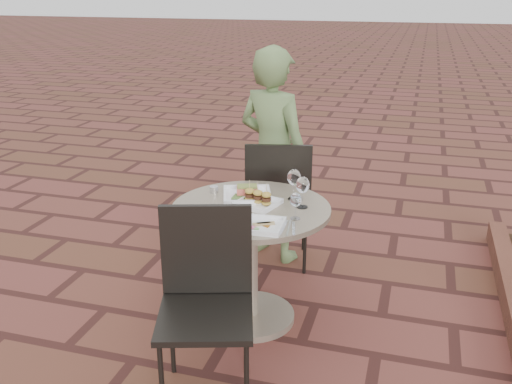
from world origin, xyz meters
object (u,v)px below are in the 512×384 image
(plate_salmon, at_px, (247,194))
(chair_near, at_px, (206,288))
(plate_tuna, at_px, (261,225))
(diner, at_px, (273,156))
(cafe_table, at_px, (251,246))
(plate_sliders, at_px, (258,200))
(chair_far, at_px, (278,194))

(plate_salmon, bearing_deg, chair_near, -87.69)
(chair_near, xyz_separation_m, plate_tuna, (0.17, 0.37, 0.19))
(diner, height_order, plate_tuna, diner)
(plate_salmon, bearing_deg, cafe_table, -64.04)
(plate_sliders, bearing_deg, cafe_table, -133.47)
(diner, bearing_deg, cafe_table, 118.45)
(chair_far, bearing_deg, chair_near, 76.52)
(plate_salmon, distance_m, plate_sliders, 0.13)
(chair_near, bearing_deg, chair_far, 71.85)
(chair_far, distance_m, plate_sliders, 0.71)
(plate_salmon, bearing_deg, plate_sliders, -45.32)
(chair_near, distance_m, plate_tuna, 0.45)
(plate_salmon, bearing_deg, plate_tuna, -63.16)
(cafe_table, xyz_separation_m, plate_tuna, (0.14, -0.27, 0.26))
(chair_far, distance_m, plate_salmon, 0.62)
(cafe_table, relative_size, plate_sliders, 3.39)
(chair_near, bearing_deg, diner, 75.21)
(cafe_table, height_order, plate_salmon, plate_salmon)
(cafe_table, bearing_deg, diner, 96.77)
(chair_far, height_order, plate_salmon, chair_far)
(chair_near, distance_m, diner, 1.54)
(plate_salmon, bearing_deg, diner, 93.25)
(diner, bearing_deg, chair_far, 137.09)
(chair_far, relative_size, plate_salmon, 2.66)
(diner, relative_size, plate_tuna, 6.61)
(chair_near, xyz_separation_m, plate_sliders, (0.06, 0.67, 0.21))
(chair_near, bearing_deg, plate_tuna, 47.69)
(chair_far, bearing_deg, plate_salmon, 72.74)
(chair_near, xyz_separation_m, plate_salmon, (-0.03, 0.76, 0.20))
(diner, height_order, plate_salmon, diner)
(cafe_table, height_order, diner, diner)
(plate_salmon, height_order, plate_tuna, plate_salmon)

